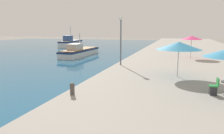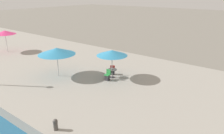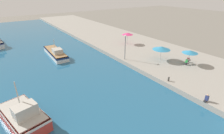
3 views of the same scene
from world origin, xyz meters
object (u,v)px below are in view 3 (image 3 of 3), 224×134
object	(u,v)px
cafe_chair_left	(186,63)
cafe_chair_right	(188,60)
fishing_boat_near	(23,116)
cafe_umbrella_white	(161,48)
person_at_quay	(207,98)
fishing_boat_mid	(56,53)
cafe_table	(188,61)
cafe_umbrella_striped	(128,34)
mooring_bollard	(169,79)
cafe_umbrella_pink	(190,52)
lamppost	(125,43)

from	to	relation	value
cafe_chair_left	cafe_chair_right	distance (m)	1.40
fishing_boat_near	cafe_umbrella_white	xyz separation A→B (m)	(23.50, 3.10, 2.01)
cafe_chair_right	person_at_quay	size ratio (longest dim) A/B	0.98
fishing_boat_mid	cafe_table	world-z (taller)	fishing_boat_mid
fishing_boat_near	cafe_chair_right	bearing A→B (deg)	-14.12
cafe_chair_right	person_at_quay	bearing A→B (deg)	-80.68
cafe_umbrella_white	cafe_chair_left	xyz separation A→B (m)	(1.85, -4.01, -1.92)
cafe_table	cafe_chair_left	bearing A→B (deg)	-175.58
cafe_umbrella_white	cafe_umbrella_striped	bearing A→B (deg)	82.84
fishing_boat_near	cafe_table	world-z (taller)	fishing_boat_near
mooring_bollard	person_at_quay	bearing A→B (deg)	-93.33
cafe_umbrella_striped	cafe_table	size ratio (longest dim) A/B	3.25
cafe_chair_right	fishing_boat_near	bearing A→B (deg)	-125.22
cafe_umbrella_white	cafe_umbrella_striped	xyz separation A→B (m)	(1.43, 11.41, 0.13)
cafe_table	cafe_chair_left	xyz separation A→B (m)	(-0.72, -0.06, -0.21)
cafe_umbrella_striped	cafe_table	xyz separation A→B (m)	(1.14, -15.36, -1.84)
cafe_chair_left	mooring_bollard	world-z (taller)	cafe_chair_left
fishing_boat_mid	cafe_table	bearing A→B (deg)	-46.02
cafe_umbrella_white	mooring_bollard	size ratio (longest dim) A/B	4.84
cafe_chair_right	mooring_bollard	world-z (taller)	cafe_chair_right
cafe_umbrella_pink	cafe_umbrella_striped	distance (m)	15.47
cafe_umbrella_striped	cafe_chair_right	world-z (taller)	cafe_umbrella_striped
cafe_table	lamppost	world-z (taller)	lamppost
cafe_umbrella_striped	cafe_chair_left	distance (m)	15.56
cafe_table	lamppost	size ratio (longest dim) A/B	0.18
cafe_umbrella_pink	cafe_umbrella_striped	size ratio (longest dim) A/B	0.99
fishing_boat_near	person_at_quay	xyz separation A→B (m)	(17.94, -8.75, 0.18)
fishing_boat_mid	cafe_umbrella_striped	world-z (taller)	fishing_boat_mid
fishing_boat_near	lamppost	bearing A→B (deg)	7.57
cafe_umbrella_pink	cafe_umbrella_white	xyz separation A→B (m)	(-2.45, 4.03, 0.00)
fishing_boat_mid	lamppost	world-z (taller)	lamppost
fishing_boat_mid	cafe_umbrella_pink	xyz separation A→B (m)	(17.07, -18.67, 2.28)
fishing_boat_near	cafe_chair_left	bearing A→B (deg)	-15.22
cafe_umbrella_white	cafe_chair_left	size ratio (longest dim) A/B	3.48
lamppost	cafe_table	bearing A→B (deg)	-44.94
cafe_umbrella_white	cafe_chair_left	world-z (taller)	cafe_umbrella_white
fishing_boat_mid	cafe_chair_left	xyz separation A→B (m)	(16.47, -18.65, 0.37)
fishing_boat_near	cafe_umbrella_pink	bearing A→B (deg)	-15.21
cafe_chair_right	cafe_umbrella_white	bearing A→B (deg)	-172.51
mooring_bollard	cafe_table	bearing A→B (deg)	15.85
cafe_umbrella_white	cafe_umbrella_pink	bearing A→B (deg)	-58.72
lamppost	cafe_chair_left	bearing A→B (deg)	-47.92
fishing_boat_mid	cafe_chair_right	xyz separation A→B (m)	(17.79, -18.19, 0.37)
cafe_umbrella_white	fishing_boat_mid	bearing A→B (deg)	134.96
cafe_chair_left	person_at_quay	world-z (taller)	person_at_quay
fishing_boat_near	cafe_umbrella_white	distance (m)	23.79
cafe_umbrella_pink	person_at_quay	size ratio (longest dim) A/B	2.76
fishing_boat_near	cafe_chair_left	xyz separation A→B (m)	(25.35, -0.92, 0.10)
person_at_quay	fishing_boat_mid	bearing A→B (deg)	108.88
fishing_boat_mid	lamppost	size ratio (longest dim) A/B	2.11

